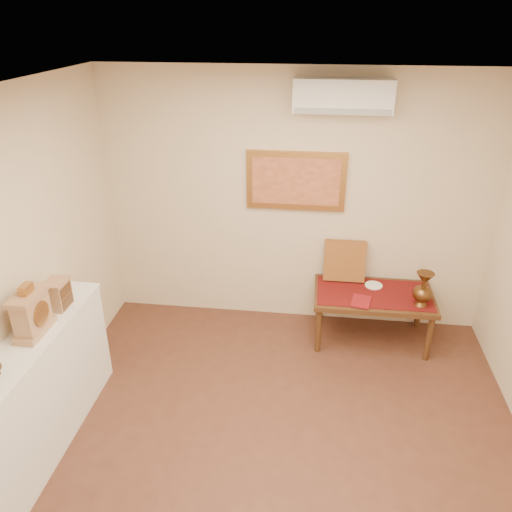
% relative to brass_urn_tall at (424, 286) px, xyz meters
% --- Properties ---
extents(floor, '(4.50, 4.50, 0.00)m').
position_rel_brass_urn_tall_xyz_m(floor, '(-1.28, -1.71, -0.77)').
color(floor, brown).
rests_on(floor, ground).
extents(ceiling, '(4.50, 4.50, 0.00)m').
position_rel_brass_urn_tall_xyz_m(ceiling, '(-1.28, -1.71, 1.93)').
color(ceiling, silver).
rests_on(ceiling, ground).
extents(wall_back, '(4.00, 0.02, 2.70)m').
position_rel_brass_urn_tall_xyz_m(wall_back, '(-1.28, 0.54, 0.58)').
color(wall_back, beige).
rests_on(wall_back, ground).
extents(table_cloth, '(1.14, 0.59, 0.01)m').
position_rel_brass_urn_tall_xyz_m(table_cloth, '(-0.43, 0.17, -0.22)').
color(table_cloth, '#5F100F').
rests_on(table_cloth, low_table).
extents(brass_urn_tall, '(0.19, 0.19, 0.43)m').
position_rel_brass_urn_tall_xyz_m(brass_urn_tall, '(0.00, 0.00, 0.00)').
color(brass_urn_tall, brown).
rests_on(brass_urn_tall, table_cloth).
extents(plate, '(0.18, 0.18, 0.01)m').
position_rel_brass_urn_tall_xyz_m(plate, '(-0.42, 0.32, -0.21)').
color(plate, white).
rests_on(plate, table_cloth).
extents(menu, '(0.23, 0.28, 0.01)m').
position_rel_brass_urn_tall_xyz_m(menu, '(-0.58, -0.02, -0.21)').
color(menu, maroon).
rests_on(menu, table_cloth).
extents(cushion, '(0.43, 0.19, 0.44)m').
position_rel_brass_urn_tall_xyz_m(cushion, '(-0.74, 0.44, 0.00)').
color(cushion, maroon).
rests_on(cushion, table_cloth).
extents(display_ledge, '(0.37, 2.02, 0.98)m').
position_rel_brass_urn_tall_xyz_m(display_ledge, '(-3.11, -1.71, -0.28)').
color(display_ledge, white).
rests_on(display_ledge, floor).
extents(mantel_clock, '(0.17, 0.36, 0.41)m').
position_rel_brass_urn_tall_xyz_m(mantel_clock, '(-3.09, -1.47, 0.38)').
color(mantel_clock, tan).
rests_on(mantel_clock, display_ledge).
extents(wooden_chest, '(0.16, 0.21, 0.24)m').
position_rel_brass_urn_tall_xyz_m(wooden_chest, '(-3.08, -1.12, 0.33)').
color(wooden_chest, tan).
rests_on(wooden_chest, display_ledge).
extents(low_table, '(1.20, 0.70, 0.55)m').
position_rel_brass_urn_tall_xyz_m(low_table, '(-0.43, 0.17, -0.29)').
color(low_table, '#4C2C16').
rests_on(low_table, floor).
extents(painting, '(1.00, 0.06, 0.60)m').
position_rel_brass_urn_tall_xyz_m(painting, '(-1.28, 0.51, 0.83)').
color(painting, '#AF7638').
rests_on(painting, wall_back).
extents(ac_unit, '(0.90, 0.25, 0.30)m').
position_rel_brass_urn_tall_xyz_m(ac_unit, '(-0.88, 0.41, 1.68)').
color(ac_unit, white).
rests_on(ac_unit, wall_back).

